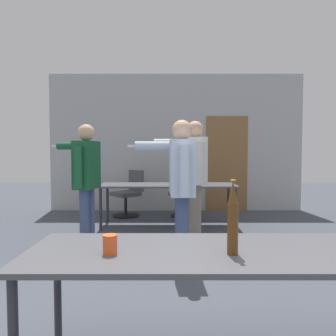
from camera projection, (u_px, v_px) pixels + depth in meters
back_wall at (177, 143)px, 7.13m from camera, size 5.46×0.12×2.95m
conference_table_near at (215, 260)px, 1.89m from camera, size 2.17×0.75×0.72m
conference_table_far at (167, 188)px, 5.63m from camera, size 2.32×0.73×0.72m
person_far_watching at (180, 179)px, 3.69m from camera, size 0.78×0.69×1.64m
person_center_tall at (85, 174)px, 4.33m from camera, size 0.73×0.70×1.65m
person_right_polo at (193, 170)px, 4.61m from camera, size 0.83×0.70×1.72m
office_chair_side_rolled at (128, 195)px, 6.53m from camera, size 0.69×0.68×0.91m
office_chair_mid_tucked at (187, 195)px, 6.44m from camera, size 0.67×0.63×0.93m
beer_bottle at (232, 219)px, 1.79m from camera, size 0.06×0.06×0.41m
drink_cup at (109, 244)px, 1.80m from camera, size 0.08×0.08×0.11m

